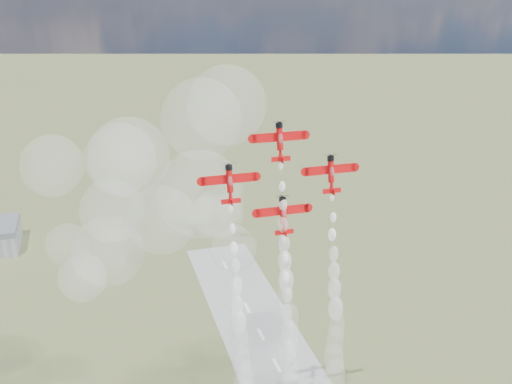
{
  "coord_description": "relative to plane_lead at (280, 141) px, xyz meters",
  "views": [
    {
      "loc": [
        -56.02,
        -118.17,
        131.4
      ],
      "look_at": [
        -21.18,
        3.02,
        84.55
      ],
      "focal_mm": 42.0,
      "sensor_mm": 36.0,
      "label": 1
    }
  ],
  "objects": [
    {
      "name": "plane_slot",
      "position": [
        0.0,
        -3.21,
        -16.57
      ],
      "size": [
        12.51,
        4.25,
        8.85
      ],
      "rotation": [
        1.38,
        0.0,
        0.0
      ],
      "color": "red",
      "rests_on": "ground"
    },
    {
      "name": "smoke_trail_right",
      "position": [
        11.77,
        -9.18,
        -48.43
      ],
      "size": [
        5.25,
        11.11,
        46.78
      ],
      "color": "white",
      "rests_on": "plane_right"
    },
    {
      "name": "smoke_trail_left",
      "position": [
        -11.72,
        -9.48,
        -48.72
      ],
      "size": [
        5.21,
        11.8,
        47.25
      ],
      "color": "white",
      "rests_on": "plane_left"
    },
    {
      "name": "smoke_trail_slot",
      "position": [
        -0.08,
        -11.11,
        -56.8
      ],
      "size": [
        5.55,
        11.79,
        46.91
      ],
      "color": "white",
      "rests_on": "plane_slot"
    },
    {
      "name": "plane_left",
      "position": [
        -12.06,
        -1.6,
        -8.29
      ],
      "size": [
        12.51,
        4.25,
        8.85
      ],
      "rotation": [
        1.38,
        0.0,
        0.0
      ],
      "color": "red",
      "rests_on": "ground"
    },
    {
      "name": "smoke_trail_lead",
      "position": [
        -0.17,
        -7.88,
        -40.26
      ],
      "size": [
        5.79,
        11.69,
        46.33
      ],
      "color": "white",
      "rests_on": "plane_lead"
    },
    {
      "name": "plane_lead",
      "position": [
        0.0,
        0.0,
        0.0
      ],
      "size": [
        12.51,
        4.25,
        8.85
      ],
      "rotation": [
        1.38,
        0.0,
        0.0
      ],
      "color": "red",
      "rests_on": "ground"
    },
    {
      "name": "plane_right",
      "position": [
        12.06,
        -1.6,
        -8.29
      ],
      "size": [
        12.51,
        4.25,
        8.85
      ],
      "rotation": [
        1.38,
        0.0,
        0.0
      ],
      "color": "red",
      "rests_on": "ground"
    },
    {
      "name": "drifted_smoke_cloud",
      "position": [
        -23.16,
        22.05,
        -13.9
      ],
      "size": [
        62.4,
        42.46,
        52.45
      ],
      "color": "white",
      "rests_on": "ground"
    }
  ]
}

